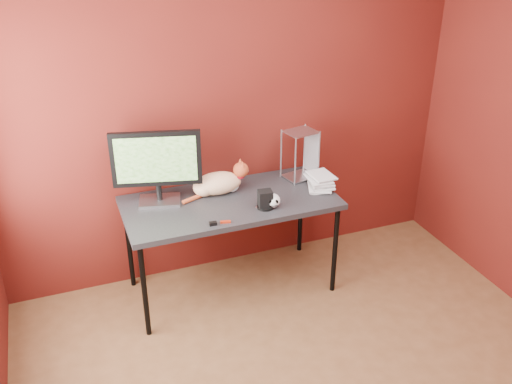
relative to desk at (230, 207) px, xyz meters
name	(u,v)px	position (x,y,z in m)	size (l,w,h in m)	color
room	(353,191)	(0.15, -1.37, 0.75)	(3.52, 3.52, 2.61)	brown
desk	(230,207)	(0.00, 0.00, 0.00)	(1.50, 0.70, 0.75)	black
monitor	(157,164)	(-0.47, 0.15, 0.34)	(0.60, 0.26, 0.53)	#B4B3B9
cat	(218,183)	(-0.04, 0.13, 0.13)	(0.51, 0.20, 0.24)	orange
skull_mug	(273,201)	(0.24, -0.20, 0.10)	(0.10, 0.11, 0.10)	white
speaker	(265,200)	(0.19, -0.19, 0.11)	(0.11, 0.11, 0.13)	black
book_stack	(312,118)	(0.61, -0.02, 0.59)	(0.23, 0.26, 1.08)	beige
wire_rack	(300,154)	(0.61, 0.17, 0.24)	(0.25, 0.22, 0.38)	#B4B3B9
pocket_knife	(225,222)	(-0.13, -0.29, 0.06)	(0.07, 0.02, 0.01)	#A6230C
black_gadget	(213,224)	(-0.21, -0.29, 0.06)	(0.05, 0.03, 0.02)	black
washer	(259,207)	(0.15, -0.17, 0.05)	(0.04, 0.04, 0.00)	#B4B3B9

